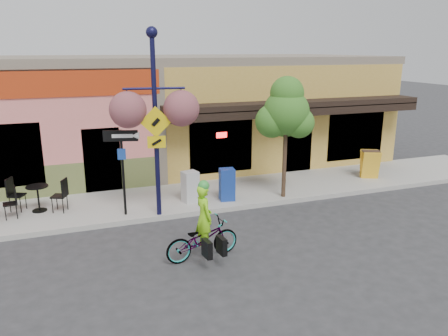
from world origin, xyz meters
The scene contains 13 objects.
ground centered at (0.00, 0.00, 0.00)m, with size 90.00×90.00×0.00m, color #2D2D30.
sidewalk centered at (0.00, 2.00, 0.07)m, with size 24.00×3.00×0.15m, color #9E9B93.
curb centered at (0.00, 0.55, 0.07)m, with size 24.00×0.12×0.15m, color #A8A59E.
building centered at (0.00, 7.50, 2.25)m, with size 18.20×8.20×4.50m, color #E67871, non-canonical shape.
bicycle centered at (-1.24, -2.12, 0.48)m, with size 0.63×1.81×0.95m, color maroon.
cyclist_rider centered at (-1.19, -2.12, 0.78)m, with size 0.57×0.37×1.56m, color #8DEA18.
lamp_post centered at (-1.70, 0.65, 2.77)m, with size 1.67×0.67×5.23m, color #111136, non-canonical shape.
one_way_sign centered at (-2.62, 0.97, 1.39)m, with size 0.95×0.21×2.49m, color black, non-canonical shape.
cafe_set_right centered at (-4.99, 2.12, 0.66)m, with size 1.69×0.85×1.02m, color black, non-canonical shape.
newspaper_box_blue centered at (0.59, 1.15, 0.66)m, with size 0.46×0.41×1.02m, color navy, non-canonical shape.
newspaper_box_grey centered at (-0.56, 1.37, 0.64)m, with size 0.46×0.42×0.98m, color #BABABA, non-canonical shape.
street_tree centered at (2.43, 0.84, 2.10)m, with size 1.52×1.52×3.91m, color #3D7A26, non-canonical shape.
sandwich_board centered at (6.34, 1.48, 0.67)m, with size 0.63×0.46×1.04m, color yellow, non-canonical shape.
Camera 1 is at (-3.98, -11.17, 4.81)m, focal length 35.00 mm.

